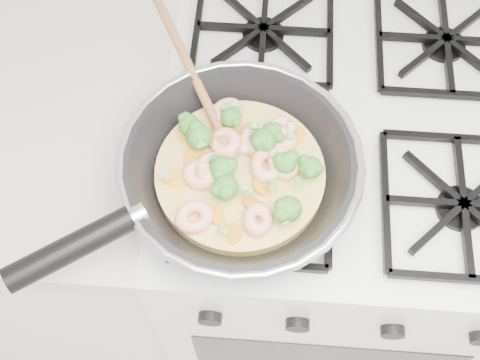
{
  "coord_description": "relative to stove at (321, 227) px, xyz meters",
  "views": [
    {
      "loc": [
        -0.14,
        1.16,
        1.7
      ],
      "look_at": [
        -0.17,
        1.56,
        0.93
      ],
      "focal_mm": 45.96,
      "sensor_mm": 36.0,
      "label": 1
    }
  ],
  "objects": [
    {
      "name": "stove",
      "position": [
        0.0,
        0.0,
        0.0
      ],
      "size": [
        0.6,
        0.6,
        0.92
      ],
      "color": "white",
      "rests_on": "ground"
    },
    {
      "name": "skillet",
      "position": [
        -0.17,
        -0.14,
        0.5
      ],
      "size": [
        0.45,
        0.48,
        0.1
      ],
      "rotation": [
        0.0,
        0.0,
        -0.35
      ],
      "color": "black",
      "rests_on": "stove"
    }
  ]
}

